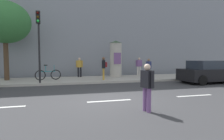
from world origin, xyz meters
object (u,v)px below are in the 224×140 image
(pedestrian_in_red_top, at_px, (104,66))
(parked_car_red, at_px, (210,72))
(poster_column, at_px, (116,59))
(pedestrian_in_light_jacket, at_px, (149,67))
(bicycle_leaning, at_px, (48,75))
(traffic_light, at_px, (39,35))
(pedestrian_in_dark_shirt, at_px, (139,65))
(street_tree, at_px, (5,22))
(pedestrian_near_pole, at_px, (79,66))
(pedestrian_with_backpack, at_px, (147,84))

(pedestrian_in_red_top, bearing_deg, parked_car_red, -18.88)
(poster_column, height_order, pedestrian_in_light_jacket, poster_column)
(bicycle_leaning, height_order, parked_car_red, parked_car_red)
(traffic_light, bearing_deg, parked_car_red, -8.56)
(pedestrian_in_red_top, xyz_separation_m, pedestrian_in_dark_shirt, (3.75, 2.39, -0.04))
(traffic_light, distance_m, parked_car_red, 11.66)
(pedestrian_in_dark_shirt, xyz_separation_m, parked_car_red, (3.27, -4.79, -0.35))
(pedestrian_in_red_top, bearing_deg, pedestrian_in_light_jacket, -2.74)
(traffic_light, distance_m, bicycle_leaning, 3.04)
(traffic_light, height_order, street_tree, street_tree)
(street_tree, bearing_deg, poster_column, 1.26)
(street_tree, height_order, parked_car_red, street_tree)
(street_tree, height_order, bicycle_leaning, street_tree)
(pedestrian_in_light_jacket, height_order, pedestrian_near_pole, pedestrian_near_pole)
(pedestrian_with_backpack, height_order, pedestrian_in_light_jacket, pedestrian_in_light_jacket)
(poster_column, distance_m, parked_car_red, 7.03)
(traffic_light, xyz_separation_m, pedestrian_in_light_jacket, (7.71, 0.54, -2.10))
(poster_column, bearing_deg, pedestrian_in_red_top, -129.32)
(street_tree, bearing_deg, bicycle_leaning, -12.99)
(poster_column, bearing_deg, pedestrian_in_dark_shirt, 16.68)
(pedestrian_near_pole, height_order, bicycle_leaning, pedestrian_near_pole)
(pedestrian_in_dark_shirt, bearing_deg, poster_column, -163.32)
(traffic_light, relative_size, pedestrian_in_dark_shirt, 2.77)
(pedestrian_near_pole, height_order, parked_car_red, pedestrian_near_pole)
(traffic_light, distance_m, street_tree, 3.44)
(pedestrian_in_light_jacket, bearing_deg, pedestrian_in_red_top, 177.26)
(traffic_light, distance_m, pedestrian_with_backpack, 8.34)
(street_tree, xyz_separation_m, parked_car_red, (13.71, -3.91, -3.44))
(poster_column, height_order, pedestrian_with_backpack, poster_column)
(parked_car_red, bearing_deg, pedestrian_near_pole, 150.40)
(pedestrian_in_dark_shirt, distance_m, parked_car_red, 5.82)
(pedestrian_in_light_jacket, relative_size, pedestrian_in_dark_shirt, 0.95)
(pedestrian_with_backpack, distance_m, pedestrian_near_pole, 10.22)
(pedestrian_in_dark_shirt, height_order, bicycle_leaning, pedestrian_in_dark_shirt)
(pedestrian_with_backpack, bearing_deg, pedestrian_near_pole, 96.86)
(pedestrian_with_backpack, xyz_separation_m, bicycle_leaning, (-3.58, 8.55, -0.35))
(street_tree, distance_m, pedestrian_near_pole, 6.10)
(poster_column, xyz_separation_m, pedestrian_with_backpack, (-1.67, -9.38, -0.77))
(poster_column, xyz_separation_m, bicycle_leaning, (-5.25, -0.83, -1.12))
(poster_column, bearing_deg, pedestrian_near_pole, 165.19)
(pedestrian_in_dark_shirt, relative_size, pedestrian_near_pole, 1.01)
(traffic_light, xyz_separation_m, bicycle_leaning, (0.40, 1.56, -2.58))
(pedestrian_in_dark_shirt, relative_size, parked_car_red, 0.36)
(pedestrian_with_backpack, bearing_deg, street_tree, 124.79)
(pedestrian_with_backpack, distance_m, pedestrian_in_red_top, 7.70)
(pedestrian_with_backpack, relative_size, bicycle_leaning, 0.88)
(traffic_light, distance_m, pedestrian_in_dark_shirt, 8.83)
(pedestrian_in_red_top, relative_size, pedestrian_near_pole, 1.03)
(traffic_light, bearing_deg, street_tree, 137.60)
(street_tree, xyz_separation_m, pedestrian_in_red_top, (6.68, -1.51, -3.05))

